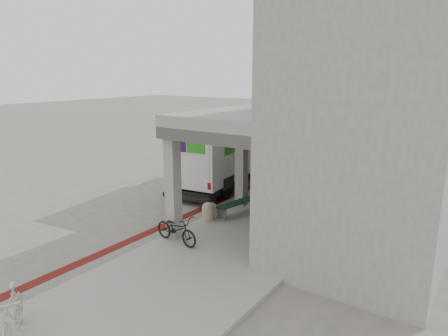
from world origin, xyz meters
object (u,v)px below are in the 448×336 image
Objects in this scene: bicycle_cream at (12,315)px; bicycle_black at (176,229)px; fedex_truck at (225,151)px; utility_cabinet at (319,198)px; bench at (237,205)px.

bicycle_black is at bearing 43.41° from bicycle_cream.
fedex_truck reaches higher than bicycle_cream.
bicycle_cream reaches higher than utility_cabinet.
fedex_truck is at bearing 140.98° from bench.
bicycle_black is 0.96× the size of bicycle_cream.
bicycle_cream is at bearing -82.74° from fedex_truck.
bench is 1.93× the size of utility_cabinet.
bench is (2.87, -3.36, -1.21)m from fedex_truck.
bicycle_black is 5.29m from bicycle_cream.
fedex_truck is 4.58m from bench.
utility_cabinet is at bearing -19.63° from bicycle_black.
bench is 3.29m from bicycle_black.
fedex_truck reaches higher than bicycle_black.
utility_cabinet is (5.27, -1.41, -1.02)m from fedex_truck.
fedex_truck is 7.28m from bicycle_black.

